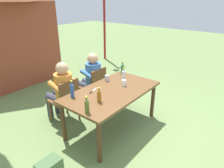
# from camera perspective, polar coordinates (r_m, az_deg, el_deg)

# --- Properties ---
(ground_plane) EXTENTS (24.00, 24.00, 0.00)m
(ground_plane) POSITION_cam_1_polar(r_m,az_deg,el_deg) (3.83, 0.00, -11.88)
(ground_plane) COLOR #6B844C
(dining_table) EXTENTS (1.70, 0.94, 0.74)m
(dining_table) POSITION_cam_1_polar(r_m,az_deg,el_deg) (3.49, 0.00, -3.09)
(dining_table) COLOR brown
(dining_table) RESTS_ON ground_plane
(chair_far_right) EXTENTS (0.44, 0.44, 0.87)m
(chair_far_right) POSITION_cam_1_polar(r_m,az_deg,el_deg) (4.29, -4.82, -0.38)
(chair_far_right) COLOR brown
(chair_far_right) RESTS_ON ground_plane
(chair_far_left) EXTENTS (0.45, 0.45, 0.87)m
(chair_far_left) POSITION_cam_1_polar(r_m,az_deg,el_deg) (3.83, -12.75, -4.04)
(chair_far_left) COLOR brown
(chair_far_left) RESTS_ON ground_plane
(person_in_white_shirt) EXTENTS (0.47, 0.61, 1.18)m
(person_in_white_shirt) POSITION_cam_1_polar(r_m,az_deg,el_deg) (4.29, -5.97, 2.03)
(person_in_white_shirt) COLOR #3D70B2
(person_in_white_shirt) RESTS_ON ground_plane
(person_in_plaid_shirt) EXTENTS (0.47, 0.61, 1.18)m
(person_in_plaid_shirt) POSITION_cam_1_polar(r_m,az_deg,el_deg) (3.83, -13.98, -1.32)
(person_in_plaid_shirt) COLOR orange
(person_in_plaid_shirt) RESTS_ON ground_plane
(bottle_amber) EXTENTS (0.06, 0.06, 0.24)m
(bottle_amber) POSITION_cam_1_polar(r_m,az_deg,el_deg) (3.06, -3.64, -3.28)
(bottle_amber) COLOR #996019
(bottle_amber) RESTS_ON dining_table
(bottle_blue) EXTENTS (0.06, 0.06, 0.28)m
(bottle_blue) POSITION_cam_1_polar(r_m,az_deg,el_deg) (3.26, -11.13, -1.60)
(bottle_blue) COLOR #2D56A3
(bottle_blue) RESTS_ON dining_table
(bottle_clear) EXTENTS (0.06, 0.06, 0.24)m
(bottle_clear) POSITION_cam_1_polar(r_m,az_deg,el_deg) (3.86, 3.24, 2.64)
(bottle_clear) COLOR white
(bottle_clear) RESTS_ON dining_table
(bottle_olive) EXTENTS (0.06, 0.06, 0.25)m
(bottle_olive) POSITION_cam_1_polar(r_m,az_deg,el_deg) (2.80, -7.03, -6.04)
(bottle_olive) COLOR #566623
(bottle_olive) RESTS_ON dining_table
(bottle_green) EXTENTS (0.06, 0.06, 0.27)m
(bottle_green) POSITION_cam_1_polar(r_m,az_deg,el_deg) (4.14, 2.96, 4.29)
(bottle_green) COLOR #287A38
(bottle_green) RESTS_ON dining_table
(cup_steel) EXTENTS (0.07, 0.07, 0.11)m
(cup_steel) POSITION_cam_1_polar(r_m,az_deg,el_deg) (3.82, -1.47, 1.65)
(cup_steel) COLOR #B2B7BC
(cup_steel) RESTS_ON dining_table
(cup_white) EXTENTS (0.08, 0.08, 0.11)m
(cup_white) POSITION_cam_1_polar(r_m,az_deg,el_deg) (3.62, 3.34, 0.29)
(cup_white) COLOR white
(cup_white) RESTS_ON dining_table
(table_knife) EXTENTS (0.24, 0.09, 0.01)m
(table_knife) POSITION_cam_1_polar(r_m,az_deg,el_deg) (3.45, -5.38, -1.94)
(table_knife) COLOR silver
(table_knife) RESTS_ON dining_table
(brick_kiosk) EXTENTS (2.51, 1.61, 2.64)m
(brick_kiosk) POSITION_cam_1_polar(r_m,az_deg,el_deg) (6.07, -27.48, 13.14)
(brick_kiosk) COLOR brown
(brick_kiosk) RESTS_ON ground_plane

